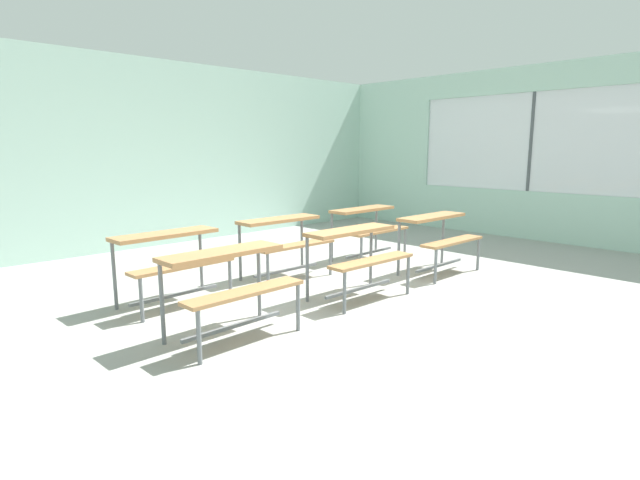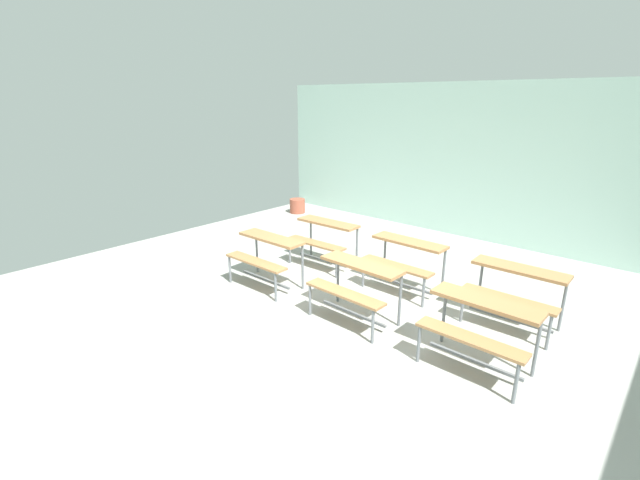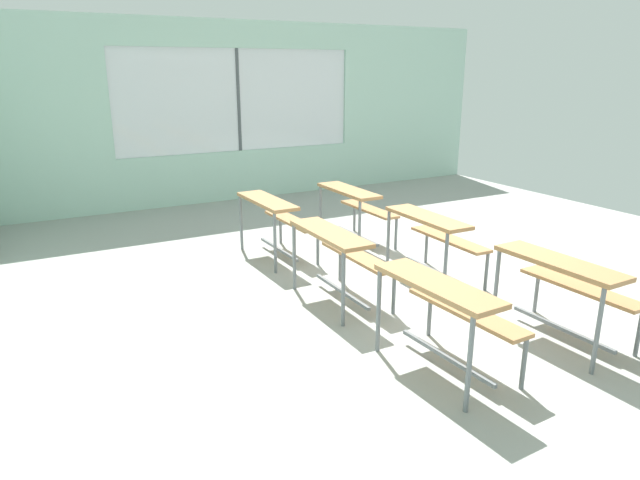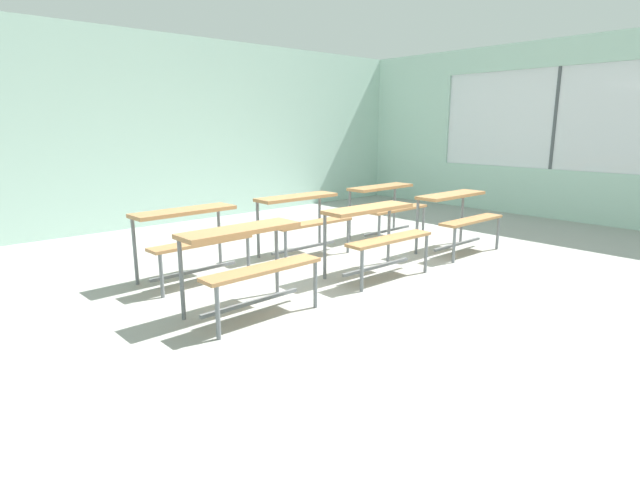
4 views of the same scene
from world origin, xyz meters
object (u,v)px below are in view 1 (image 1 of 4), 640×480
Objects in this scene: desk_bench_r0c1 at (358,246)px; desk_bench_r1c1 at (285,233)px; desk_bench_r1c2 at (368,221)px; desk_bench_r0c2 at (439,230)px; desk_bench_r0c0 at (230,273)px; desk_bench_r1c0 at (171,251)px.

desk_bench_r1c1 is (-0.02, 1.19, 0.00)m from desk_bench_r0c1.
desk_bench_r0c2 is at bearing -89.02° from desk_bench_r1c2.
desk_bench_r0c1 is 1.01× the size of desk_bench_r1c1.
desk_bench_r0c0 is 3.39m from desk_bench_r1c2.
desk_bench_r0c1 is 1.57m from desk_bench_r0c2.
desk_bench_r0c1 is at bearing -143.72° from desk_bench_r1c2.
desk_bench_r1c0 is at bearing 144.20° from desk_bench_r0c1.
desk_bench_r0c1 is 1.01× the size of desk_bench_r0c2.
desk_bench_r0c2 is (3.21, 0.03, 0.00)m from desk_bench_r0c0.
desk_bench_r1c0 and desk_bench_r1c2 have the same top height.
desk_bench_r1c0 is (-1.55, 1.17, 0.00)m from desk_bench_r0c1.
desk_bench_r1c0 is 1.01× the size of desk_bench_r1c2.
desk_bench_r1c2 is (3.08, -0.01, 0.00)m from desk_bench_r1c0.
desk_bench_r1c2 is at bearing 19.51° from desk_bench_r0c0.
desk_bench_r0c0 and desk_bench_r1c0 have the same top height.
desk_bench_r0c2 is 3.33m from desk_bench_r1c0.
desk_bench_r0c0 and desk_bench_r1c1 have the same top height.
desk_bench_r0c0 is 2.02m from desk_bench_r1c1.
desk_bench_r0c1 is at bearing -179.41° from desk_bench_r0c2.
desk_bench_r1c0 is 1.01× the size of desk_bench_r1c1.
desk_bench_r1c0 is (-3.12, 1.17, 0.00)m from desk_bench_r0c2.
desk_bench_r0c1 is 1.00× the size of desk_bench_r1c2.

